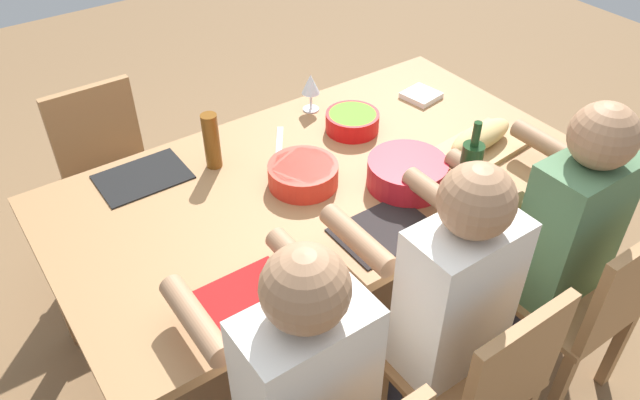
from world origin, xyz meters
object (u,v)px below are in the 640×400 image
Objects in this scene: chair_far_left at (588,303)px; napkin_stack at (421,95)px; serving_bowl_fruit at (303,173)px; diner_far_right at (299,382)px; serving_bowl_salad at (352,121)px; cutting_board at (479,148)px; diner_far_left at (560,228)px; dining_table at (320,192)px; serving_bowl_pasta at (407,171)px; diner_far_center at (446,295)px; chair_near_right at (111,171)px; wine_glass at (311,85)px; bread_loaf at (481,136)px; chair_far_center at (479,379)px; beer_bottle at (212,141)px; wine_bottle at (470,167)px.

chair_far_left is 1.12m from napkin_stack.
diner_far_right is at bearing 55.18° from serving_bowl_fruit.
serving_bowl_salad is (0.25, -1.04, 0.30)m from chair_far_left.
serving_bowl_fruit reaches higher than napkin_stack.
diner_far_right is 3.00× the size of cutting_board.
chair_far_left is 0.71× the size of diner_far_left.
serving_bowl_fruit is at bearing 1.11° from dining_table.
diner_far_center is at bearing 63.16° from serving_bowl_pasta.
dining_table is 2.30× the size of chair_far_left.
chair_near_right is 1.41m from napkin_stack.
wine_glass is (-0.24, -1.08, 0.16)m from diner_far_center.
serving_bowl_pasta is 0.37m from serving_bowl_fruit.
dining_table is 6.10× the size of bread_loaf.
serving_bowl_pasta is (-0.23, -0.63, 0.31)m from chair_far_center.
serving_bowl_salad is (-0.83, -0.85, 0.09)m from diner_far_right.
wine_glass reaches higher than serving_bowl_pasta.
beer_bottle reaches higher than chair_far_left.
serving_bowl_pasta is (-0.23, -0.45, 0.10)m from diner_far_center.
diner_far_right is 8.57× the size of napkin_stack.
chair_far_center is at bearing 18.88° from diner_far_left.
chair_near_right is 2.93× the size of wine_bottle.
wine_glass is (-0.78, -1.08, 0.16)m from diner_far_right.
serving_bowl_fruit is (0.30, -0.22, -0.01)m from serving_bowl_pasta.
serving_bowl_fruit reaches higher than serving_bowl_salad.
diner_far_right is (1.07, -0.18, 0.21)m from chair_far_left.
cutting_board is at bearing 160.40° from dining_table.
dining_table is 1.02m from chair_far_left.
chair_far_left and chair_far_center have the same top height.
diner_far_left is at bearing 125.29° from chair_near_right.
chair_near_right is at bearing -61.48° from serving_bowl_fruit.
cutting_board is at bearing -179.68° from serving_bowl_pasta.
diner_far_center is at bearing 36.85° from bread_loaf.
dining_table is 0.56m from wine_bottle.
dining_table is 6.81× the size of serving_bowl_pasta.
diner_far_left reaches higher than wine_bottle.
serving_bowl_pasta is 1.13× the size of serving_bowl_fruit.
diner_far_center reaches higher than dining_table.
serving_bowl_salad is (-0.29, -0.85, 0.09)m from diner_far_center.
wine_glass is (0.29, -1.27, 0.37)m from chair_far_left.
bread_loaf is at bearing 0.00° from cutting_board.
wine_glass is at bearing -23.14° from napkin_stack.
chair_far_center is (-0.54, 0.18, -0.21)m from diner_far_right.
diner_far_right is 7.23× the size of wine_glass.
chair_far_center reaches higher than napkin_stack.
diner_far_center is (0.54, 0.00, 0.00)m from diner_far_left.
diner_far_left is (-0.54, 0.67, 0.03)m from dining_table.
bread_loaf is at bearing 119.67° from wine_glass.
wine_bottle is at bearing 134.90° from beer_bottle.
diner_far_center is 4.18× the size of serving_bowl_pasta.
wine_bottle is at bearing 126.60° from chair_near_right.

